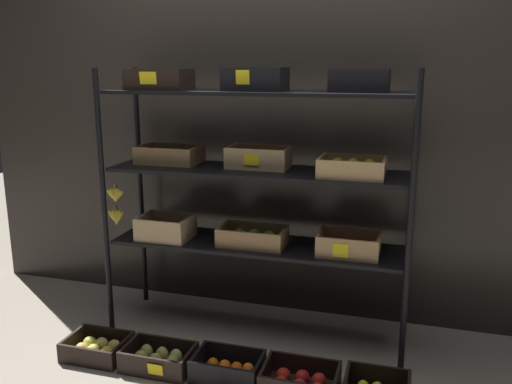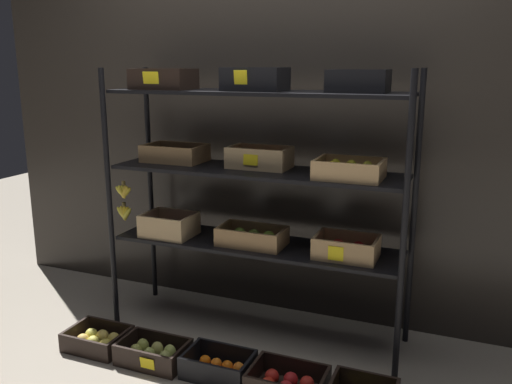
% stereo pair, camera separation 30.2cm
% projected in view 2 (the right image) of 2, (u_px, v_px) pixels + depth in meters
% --- Properties ---
extents(ground_plane, '(10.00, 10.00, 0.00)m').
position_uv_depth(ground_plane, '(256.00, 331.00, 3.22)').
color(ground_plane, gray).
extents(storefront_wall, '(4.09, 0.12, 2.69)m').
position_uv_depth(storefront_wall, '(282.00, 101.00, 3.29)').
color(storefront_wall, '#2D2823').
rests_on(storefront_wall, ground_plane).
extents(display_rack, '(1.82, 0.47, 1.55)m').
position_uv_depth(display_rack, '(253.00, 170.00, 2.99)').
color(display_rack, black).
rests_on(display_rack, ground_plane).
extents(crate_ground_apple_gold, '(0.33, 0.25, 0.11)m').
position_uv_depth(crate_ground_apple_gold, '(98.00, 340.00, 3.02)').
color(crate_ground_apple_gold, black).
rests_on(crate_ground_apple_gold, ground_plane).
extents(crate_ground_pear, '(0.36, 0.24, 0.12)m').
position_uv_depth(crate_ground_pear, '(153.00, 354.00, 2.87)').
color(crate_ground_pear, black).
rests_on(crate_ground_pear, ground_plane).
extents(crate_ground_tangerine, '(0.35, 0.23, 0.12)m').
position_uv_depth(crate_ground_tangerine, '(219.00, 367.00, 2.75)').
color(crate_ground_tangerine, black).
rests_on(crate_ground_tangerine, ground_plane).
extents(crate_ground_apple_red, '(0.37, 0.26, 0.12)m').
position_uv_depth(crate_ground_apple_red, '(288.00, 384.00, 2.60)').
color(crate_ground_apple_red, black).
rests_on(crate_ground_apple_red, ground_plane).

